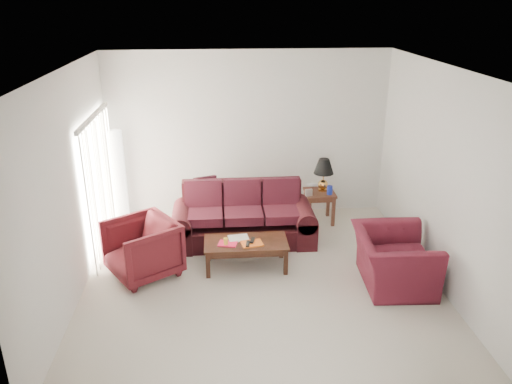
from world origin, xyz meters
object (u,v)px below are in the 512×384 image
Objects in this scene: sofa at (243,215)px; armchair_right at (393,260)px; coffee_table at (246,254)px; armchair_left at (142,248)px; floor_lamp at (119,177)px; end_table at (319,207)px.

sofa is 1.97× the size of armchair_right.
sofa is at bearing 100.96° from coffee_table.
armchair_left is (-1.52, -0.94, -0.05)m from sofa.
armchair_right is at bearing -33.09° from sofa.
sofa is at bearing -23.35° from floor_lamp.
armchair_right reaches higher than coffee_table.
sofa is 2.51× the size of armchair_left.
armchair_right is at bearing -73.96° from end_table.
coffee_table is (2.12, -1.78, -0.65)m from floor_lamp.
armchair_left is at bearing -145.09° from sofa.
end_table is 0.33× the size of floor_lamp.
sofa is 1.79m from armchair_left.
end_table is at bearing 85.61° from armchair_left.
floor_lamp reaches higher than armchair_right.
armchair_right is (3.56, -0.55, -0.04)m from armchair_left.
end_table is at bearing 19.16° from armchair_right.
sofa is at bearing 88.44° from armchair_left.
floor_lamp reaches higher than sofa.
armchair_left is (-2.93, -1.62, 0.14)m from end_table.
floor_lamp is 2.01m from armchair_left.
armchair_right is 0.96× the size of coffee_table.
armchair_right is at bearing -5.59° from coffee_table.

